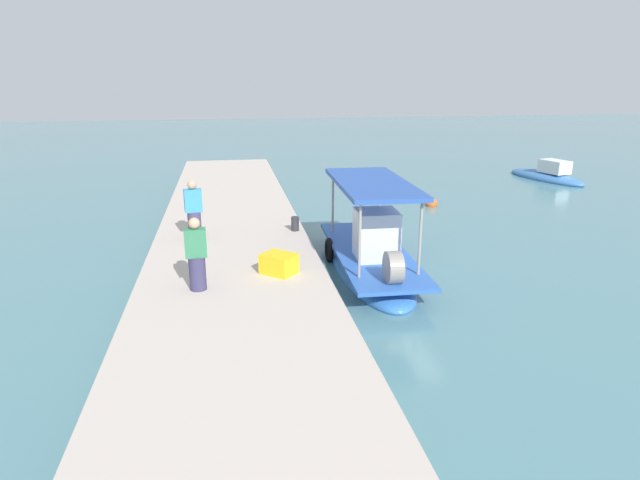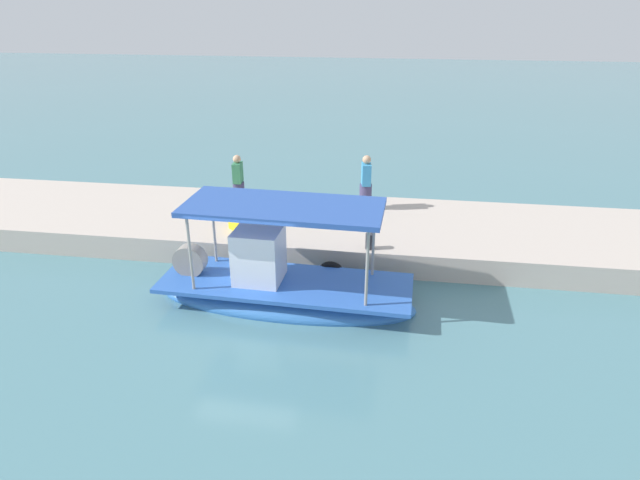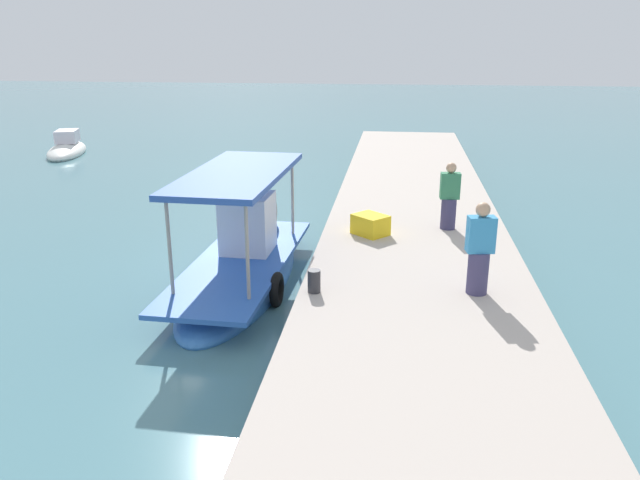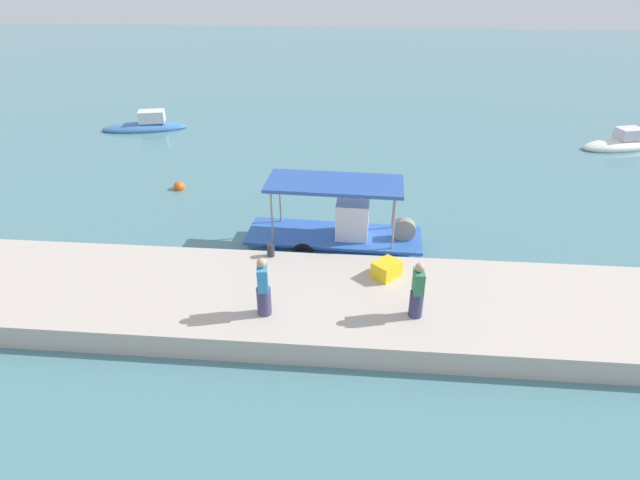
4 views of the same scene
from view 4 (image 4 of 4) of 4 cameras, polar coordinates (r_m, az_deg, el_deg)
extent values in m
plane|color=slate|center=(18.90, 4.00, -0.32)|extent=(120.00, 120.00, 0.00)
cube|color=#C0B2A5|center=(15.11, 3.64, -7.16)|extent=(36.00, 4.49, 0.71)
ellipsoid|color=#3573C3|center=(18.51, 1.52, -0.73)|extent=(6.43, 2.21, 0.82)
cube|color=#2F60B8|center=(18.28, 1.54, 0.52)|extent=(6.17, 2.20, 0.10)
cube|color=silver|center=(17.93, 3.59, 2.23)|extent=(1.14, 1.12, 1.41)
cylinder|color=gray|center=(18.47, 8.11, 3.79)|extent=(0.07, 0.07, 1.96)
cylinder|color=gray|center=(17.13, 8.11, 1.64)|extent=(0.07, 0.07, 1.96)
cylinder|color=gray|center=(18.80, -4.40, 4.47)|extent=(0.07, 0.07, 1.96)
cylinder|color=gray|center=(17.48, -5.32, 2.41)|extent=(0.07, 0.07, 1.96)
cube|color=#2C51A6|center=(17.42, 1.62, 6.21)|extent=(4.64, 2.07, 0.12)
torus|color=black|center=(17.60, -1.89, -1.46)|extent=(0.75, 0.21, 0.74)
cylinder|color=gray|center=(18.06, 9.20, 1.17)|extent=(0.81, 0.38, 0.80)
cylinder|color=#38365B|center=(14.12, 10.53, -6.91)|extent=(0.39, 0.39, 0.77)
cube|color=#347C54|center=(13.73, 10.79, -4.54)|extent=(0.29, 0.48, 0.63)
sphere|color=tan|center=(13.49, 10.96, -2.98)|extent=(0.25, 0.25, 0.25)
cylinder|color=#403C62|center=(14.04, -6.17, -6.68)|extent=(0.44, 0.44, 0.81)
cube|color=#3791CA|center=(13.62, -6.33, -4.18)|extent=(0.34, 0.53, 0.67)
sphere|color=tan|center=(13.37, -6.44, -2.52)|extent=(0.26, 0.26, 0.26)
cylinder|color=#2D2D33|center=(16.66, -5.44, -1.10)|extent=(0.24, 0.24, 0.43)
cube|color=yellow|center=(15.69, 7.35, -3.20)|extent=(0.98, 0.99, 0.48)
sphere|color=orange|center=(24.00, -15.23, 5.66)|extent=(0.51, 0.51, 0.51)
ellipsoid|color=#3B73B5|center=(33.05, -18.70, 11.59)|extent=(5.09, 2.68, 0.68)
cube|color=silver|center=(32.79, -18.04, 12.80)|extent=(1.64, 1.26, 0.67)
ellipsoid|color=white|center=(32.53, 30.03, 8.97)|extent=(4.49, 2.68, 0.73)
cube|color=silver|center=(32.63, 30.88, 10.03)|extent=(1.48, 1.25, 0.57)
camera|label=1|loc=(18.26, 50.53, 5.69)|focal=30.09mm
camera|label=2|loc=(27.59, -2.42, 24.16)|focal=30.31mm
camera|label=3|loc=(18.87, -41.15, 9.73)|focal=34.79mm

